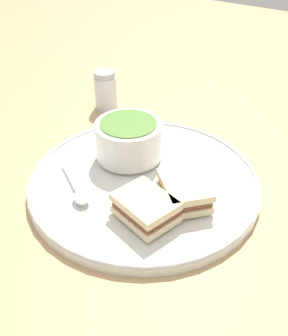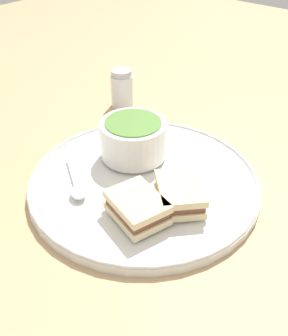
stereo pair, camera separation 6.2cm
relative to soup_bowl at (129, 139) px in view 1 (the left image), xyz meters
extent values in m
plane|color=tan|center=(0.06, -0.04, -0.05)|extent=(2.40, 2.40, 0.00)
cylinder|color=white|center=(0.06, -0.04, -0.04)|extent=(0.37, 0.37, 0.01)
torus|color=white|center=(0.06, -0.04, -0.04)|extent=(0.37, 0.37, 0.01)
cylinder|color=white|center=(0.00, 0.00, -0.03)|extent=(0.06, 0.06, 0.01)
cylinder|color=white|center=(0.00, 0.00, 0.00)|extent=(0.11, 0.11, 0.06)
cylinder|color=#568938|center=(0.00, 0.00, 0.03)|extent=(0.10, 0.10, 0.01)
cube|color=silver|center=(-0.04, -0.11, -0.03)|extent=(0.08, 0.05, 0.00)
ellipsoid|color=silver|center=(0.01, -0.14, -0.03)|extent=(0.04, 0.04, 0.01)
cube|color=beige|center=(0.11, -0.11, -0.03)|extent=(0.10, 0.08, 0.01)
cube|color=brown|center=(0.11, -0.11, -0.02)|extent=(0.09, 0.08, 0.01)
cube|color=beige|center=(0.11, -0.11, 0.00)|extent=(0.10, 0.08, 0.01)
cube|color=beige|center=(0.14, -0.05, -0.03)|extent=(0.11, 0.10, 0.01)
cube|color=brown|center=(0.14, -0.05, -0.02)|extent=(0.10, 0.10, 0.01)
cube|color=beige|center=(0.14, -0.05, 0.00)|extent=(0.11, 0.10, 0.01)
cylinder|color=silver|center=(-0.17, 0.15, -0.02)|extent=(0.05, 0.05, 0.07)
cylinder|color=#B7B7BC|center=(-0.17, 0.15, 0.03)|extent=(0.04, 0.04, 0.01)
camera|label=1|loc=(0.33, -0.46, 0.35)|focal=42.00mm
camera|label=2|loc=(0.38, -0.42, 0.35)|focal=42.00mm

